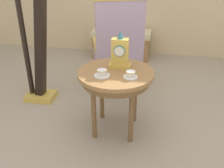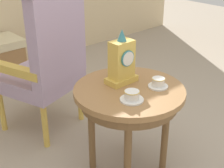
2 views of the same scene
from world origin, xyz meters
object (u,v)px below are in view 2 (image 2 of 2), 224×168
(teacup_right, at_px, (158,83))
(armchair, at_px, (48,59))
(teacup_left, at_px, (132,96))
(mantel_clock, at_px, (122,62))
(side_table, at_px, (129,100))

(teacup_right, xyz_separation_m, armchair, (-0.24, 0.86, -0.04))
(teacup_left, relative_size, armchair, 0.12)
(mantel_clock, bearing_deg, teacup_left, -119.60)
(side_table, relative_size, armchair, 0.59)
(teacup_left, height_order, teacup_right, same)
(side_table, xyz_separation_m, teacup_left, (-0.10, -0.12, 0.10))
(side_table, distance_m, armchair, 0.76)
(side_table, bearing_deg, armchair, 97.39)
(side_table, distance_m, teacup_left, 0.18)
(teacup_left, bearing_deg, armchair, 90.15)
(mantel_clock, height_order, armchair, armchair)
(mantel_clock, bearing_deg, teacup_right, -58.94)
(teacup_left, bearing_deg, side_table, 50.54)
(teacup_right, distance_m, mantel_clock, 0.25)
(teacup_right, bearing_deg, mantel_clock, 121.06)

